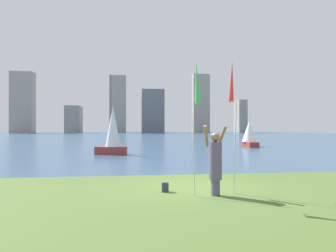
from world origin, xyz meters
The scene contains 13 objects.
ground centered at (0.00, 50.95, -0.06)m, with size 120.00×138.00×0.12m.
person centered at (0.29, -1.30, 0.98)m, with size 0.73×0.54×2.00m.
kite_flag_left centered at (-0.32, -1.65, 3.07)m, with size 0.16×0.83×3.72m.
kite_flag_right centered at (0.91, -0.93, 3.22)m, with size 0.16×0.56×3.92m.
bag centered at (-1.08, -0.66, 0.14)m, with size 0.20×0.15×0.28m.
sailboat_0 centered at (-3.40, 12.22, 1.59)m, with size 2.31×1.57×5.69m.
sailboat_3 centered at (9.64, 19.28, 1.21)m, with size 1.53×2.92×3.32m.
skyline_tower_0 centered at (-36.48, 92.37, 9.78)m, with size 6.83×4.43×19.56m.
skyline_tower_1 centered at (-21.32, 96.48, 4.54)m, with size 4.80×7.91×9.08m.
skyline_tower_2 centered at (-6.50, 97.23, 9.74)m, with size 5.47×7.78×19.49m.
skyline_tower_3 centered at (5.54, 95.07, 7.51)m, with size 7.76×3.19×15.03m.
skyline_tower_4 centered at (22.17, 93.89, 10.17)m, with size 5.72×3.21×20.34m.
skyline_tower_5 centered at (37.67, 96.89, 5.87)m, with size 3.09×5.99×11.74m.
Camera 1 is at (-2.10, -9.73, 1.95)m, focal length 32.47 mm.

